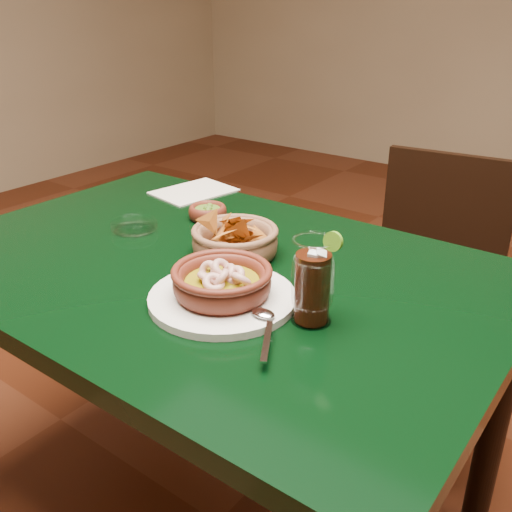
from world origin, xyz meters
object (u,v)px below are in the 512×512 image
Objects in this scene: dining_chair at (427,289)px; chip_basket at (235,241)px; shrimp_plate at (222,286)px; dining_table at (209,304)px; cola_drink at (313,282)px.

chip_basket is (-0.21, -0.64, 0.32)m from dining_chair.
dining_chair reaches higher than shrimp_plate.
dining_table is at bearing -108.04° from dining_chair.
chip_basket is at bearing 153.94° from cola_drink.
shrimp_plate is 1.89× the size of cola_drink.
dining_table is 0.22m from shrimp_plate.
chip_basket is 1.26× the size of cola_drink.
dining_chair is at bearing 83.17° from shrimp_plate.
dining_table is at bearing 166.71° from cola_drink.
dining_chair is 2.63× the size of shrimp_plate.
dining_table is 1.42× the size of dining_chair.
chip_basket is at bearing 68.92° from dining_table.
cola_drink is at bearing -13.29° from dining_table.
shrimp_plate is at bearing -96.83° from dining_chair.
dining_table is 0.76m from dining_chair.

